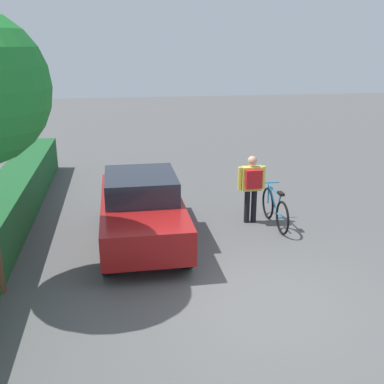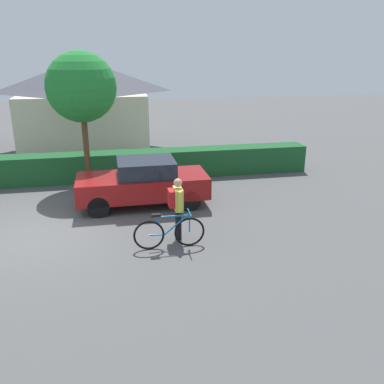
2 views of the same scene
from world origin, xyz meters
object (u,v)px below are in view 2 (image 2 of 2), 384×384
object	(u,v)px
parked_car_near	(143,182)
tree_kerbside	(81,87)
bicycle	(169,232)
person_rider	(177,203)

from	to	relation	value
parked_car_near	tree_kerbside	bearing A→B (deg)	124.94
parked_car_near	bicycle	bearing A→B (deg)	-83.28
parked_car_near	person_rider	size ratio (longest dim) A/B	2.47
bicycle	parked_car_near	bearing A→B (deg)	96.72
parked_car_near	bicycle	xyz separation A→B (m)	(0.36, -3.05, -0.33)
bicycle	tree_kerbside	distance (m)	6.65
person_rider	tree_kerbside	world-z (taller)	tree_kerbside
parked_car_near	person_rider	bearing A→B (deg)	-76.25
person_rider	bicycle	bearing A→B (deg)	-118.36
bicycle	tree_kerbside	bearing A→B (deg)	110.84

